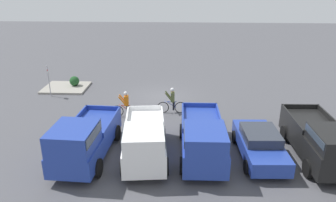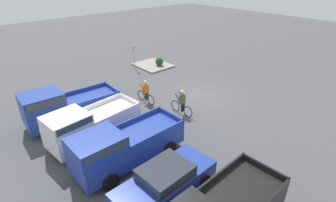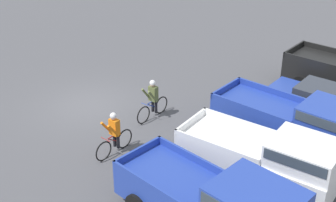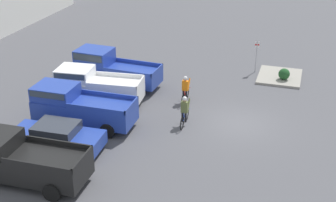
# 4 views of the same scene
# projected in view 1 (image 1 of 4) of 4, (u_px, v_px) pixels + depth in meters

# --- Properties ---
(ground_plane) EXTENTS (80.00, 80.00, 0.00)m
(ground_plane) POSITION_uv_depth(u_px,v_px,m) (160.00, 97.00, 24.12)
(ground_plane) COLOR #4C4C51
(pickup_truck_0) EXTENTS (2.37, 5.55, 2.18)m
(pickup_truck_0) POSITION_uv_depth(u_px,v_px,m) (322.00, 140.00, 15.45)
(pickup_truck_0) COLOR black
(pickup_truck_0) RESTS_ON ground_plane
(sedan_0) EXTENTS (2.16, 4.68, 1.44)m
(sedan_0) POSITION_uv_depth(u_px,v_px,m) (260.00, 144.00, 15.96)
(sedan_0) COLOR #233D9E
(sedan_0) RESTS_ON ground_plane
(pickup_truck_1) EXTENTS (2.25, 5.62, 2.18)m
(pickup_truck_1) POSITION_uv_depth(u_px,v_px,m) (203.00, 138.00, 15.67)
(pickup_truck_1) COLOR #233D9E
(pickup_truck_1) RESTS_ON ground_plane
(pickup_truck_2) EXTENTS (2.52, 5.27, 2.17)m
(pickup_truck_2) POSITION_uv_depth(u_px,v_px,m) (145.00, 140.00, 15.49)
(pickup_truck_2) COLOR white
(pickup_truck_2) RESTS_ON ground_plane
(pickup_truck_3) EXTENTS (2.45, 5.66, 2.33)m
(pickup_truck_3) POSITION_uv_depth(u_px,v_px,m) (83.00, 139.00, 15.40)
(pickup_truck_3) COLOR #233D9E
(pickup_truck_3) RESTS_ON ground_plane
(cyclist_0) EXTENTS (1.84, 0.46, 1.70)m
(cyclist_0) POSITION_uv_depth(u_px,v_px,m) (126.00, 104.00, 20.52)
(cyclist_0) COLOR black
(cyclist_0) RESTS_ON ground_plane
(cyclist_1) EXTENTS (1.90, 0.46, 1.73)m
(cyclist_1) POSITION_uv_depth(u_px,v_px,m) (172.00, 100.00, 21.09)
(cyclist_1) COLOR black
(cyclist_1) RESTS_ON ground_plane
(fire_lane_sign) EXTENTS (0.09, 0.30, 2.34)m
(fire_lane_sign) POSITION_uv_depth(u_px,v_px,m) (49.00, 78.00, 23.76)
(fire_lane_sign) COLOR #9E9EA3
(fire_lane_sign) RESTS_ON ground_plane
(curb_island) EXTENTS (3.36, 2.87, 0.15)m
(curb_island) POSITION_uv_depth(u_px,v_px,m) (66.00, 88.00, 25.86)
(curb_island) COLOR gray
(curb_island) RESTS_ON ground_plane
(shrub) EXTENTS (0.76, 0.76, 0.76)m
(shrub) POSITION_uv_depth(u_px,v_px,m) (74.00, 81.00, 25.96)
(shrub) COLOR #1E4C23
(shrub) RESTS_ON curb_island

